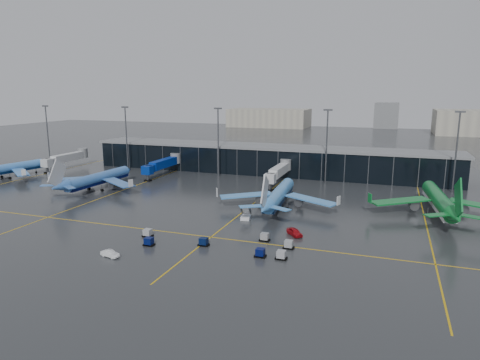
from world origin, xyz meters
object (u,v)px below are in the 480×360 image
(mobile_airstair, at_px, (246,216))
(service_van_white, at_px, (110,254))
(baggage_carts, at_px, (226,244))
(airliner_arkefly, at_px, (98,172))
(airliner_klm_west, at_px, (9,163))
(airliner_aer_lingus, at_px, (440,191))
(service_van_red, at_px, (295,232))
(airliner_klm_near, at_px, (279,187))

(mobile_airstair, relative_size, service_van_white, 0.88)
(baggage_carts, bearing_deg, airliner_arkefly, 148.75)
(airliner_klm_west, distance_m, airliner_aer_lingus, 144.61)
(airliner_arkefly, xyz_separation_m, airliner_aer_lingus, (101.16, 4.74, 0.50))
(service_van_red, height_order, service_van_white, service_van_red)
(airliner_klm_near, height_order, baggage_carts, airliner_klm_near)
(airliner_arkefly, xyz_separation_m, airliner_klm_near, (60.68, -2.23, 0.08))
(airliner_aer_lingus, bearing_deg, mobile_airstair, -161.57)
(airliner_arkefly, xyz_separation_m, service_van_red, (69.80, -23.52, -5.02))
(airliner_klm_near, relative_size, airliner_aer_lingus, 0.93)
(airliner_klm_west, relative_size, airliner_arkefly, 0.95)
(airliner_klm_west, distance_m, baggage_carts, 109.54)
(airliner_aer_lingus, relative_size, service_van_red, 8.54)
(service_van_red, xyz_separation_m, service_van_white, (-30.73, -24.16, -0.17))
(airliner_arkefly, bearing_deg, baggage_carts, -29.23)
(baggage_carts, bearing_deg, airliner_aer_lingus, 43.01)
(mobile_airstair, distance_m, service_van_red, 16.41)
(airliner_klm_near, bearing_deg, airliner_aer_lingus, 6.40)
(airliner_klm_west, bearing_deg, mobile_airstair, -1.84)
(mobile_airstair, relative_size, service_van_red, 0.72)
(mobile_airstair, bearing_deg, airliner_klm_near, 60.32)
(airliner_aer_lingus, height_order, mobile_airstair, airliner_aer_lingus)
(airliner_klm_near, bearing_deg, service_van_white, -118.81)
(airliner_klm_near, height_order, service_van_white, airliner_klm_near)
(airliner_aer_lingus, bearing_deg, airliner_klm_west, 174.54)
(airliner_klm_west, distance_m, airliner_klm_near, 104.40)
(airliner_klm_west, bearing_deg, airliner_aer_lingus, 9.64)
(service_van_red, bearing_deg, baggage_carts, -175.39)
(airliner_klm_west, distance_m, service_van_white, 98.12)
(airliner_klm_west, bearing_deg, service_van_white, -22.82)
(airliner_arkefly, height_order, mobile_airstair, airliner_arkefly)
(airliner_klm_west, bearing_deg, airliner_klm_near, 5.75)
(airliner_klm_west, relative_size, service_van_red, 7.49)
(service_van_white, bearing_deg, airliner_arkefly, 50.49)
(airliner_klm_near, distance_m, airliner_aer_lingus, 41.07)
(airliner_klm_west, bearing_deg, baggage_carts, -11.91)
(airliner_klm_west, xyz_separation_m, airliner_klm_near, (104.13, -7.42, 0.36))
(baggage_carts, distance_m, service_van_red, 16.55)
(mobile_airstair, height_order, service_van_white, mobile_airstair)
(service_van_red, bearing_deg, airliner_arkefly, 120.45)
(mobile_airstair, bearing_deg, airliner_arkefly, 156.22)
(airliner_arkefly, distance_m, airliner_aer_lingus, 101.27)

